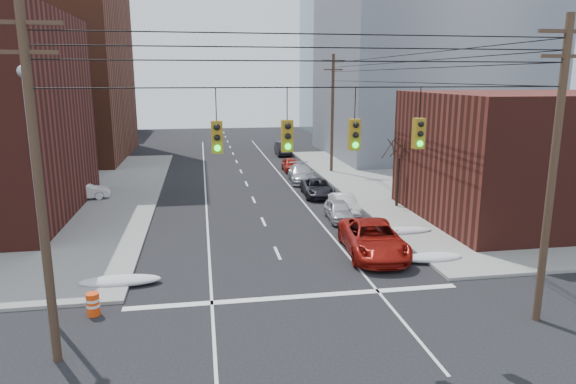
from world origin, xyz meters
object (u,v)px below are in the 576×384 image
object	(u,v)px
parked_car_c	(318,188)
lot_car_c	(8,206)
lot_car_a	(83,191)
parked_car_e	(291,165)
lot_car_b	(38,189)
red_pickup	(373,239)
parked_car_d	(301,174)
lot_car_d	(9,187)
parked_car_b	(344,204)
construction_barrel	(93,304)
parked_car_a	(339,210)
parked_car_f	(283,149)

from	to	relation	value
parked_car_c	lot_car_c	xyz separation A→B (m)	(-21.07, -2.80, 0.14)
lot_car_a	lot_car_c	bearing A→B (deg)	126.64
parked_car_e	lot_car_b	bearing A→B (deg)	-157.53
parked_car_c	lot_car_c	distance (m)	21.25
red_pickup	parked_car_e	size ratio (longest dim) A/B	1.61
parked_car_d	lot_car_d	bearing A→B (deg)	-169.54
parked_car_b	construction_barrel	bearing A→B (deg)	-135.75
parked_car_b	lot_car_d	distance (m)	25.11
parked_car_c	lot_car_c	world-z (taller)	lot_car_c
parked_car_d	parked_car_e	size ratio (longest dim) A/B	1.34
parked_car_a	parked_car_b	distance (m)	1.80
lot_car_d	construction_barrel	bearing A→B (deg)	-134.28
parked_car_a	parked_car_d	size ratio (longest dim) A/B	0.74
parked_car_c	parked_car_f	world-z (taller)	parked_car_f
red_pickup	parked_car_d	distance (m)	19.01
red_pickup	parked_car_f	size ratio (longest dim) A/B	1.31
red_pickup	parked_car_f	bearing A→B (deg)	93.87
parked_car_d	lot_car_a	distance (m)	17.72
lot_car_b	parked_car_e	bearing A→B (deg)	-50.00
parked_car_a	lot_car_b	distance (m)	22.67
parked_car_c	parked_car_d	bearing A→B (deg)	95.01
parked_car_e	parked_car_f	size ratio (longest dim) A/B	0.82
parked_car_e	lot_car_b	world-z (taller)	lot_car_b
parked_car_b	parked_car_e	size ratio (longest dim) A/B	1.02
construction_barrel	parked_car_e	bearing A→B (deg)	66.30
parked_car_d	construction_barrel	xyz separation A→B (m)	(-12.79, -23.85, -0.27)
parked_car_c	parked_car_f	xyz separation A→B (m)	(0.76, 21.45, 0.11)
parked_car_d	lot_car_b	world-z (taller)	parked_car_d
parked_car_e	parked_car_b	bearing A→B (deg)	-86.75
parked_car_f	construction_barrel	bearing A→B (deg)	-107.35
parked_car_b	construction_barrel	distance (m)	18.83
parked_car_e	red_pickup	bearing A→B (deg)	-89.55
parked_car_e	construction_barrel	xyz separation A→B (m)	(-12.79, -29.14, -0.18)
parked_car_c	lot_car_d	size ratio (longest dim) A/B	1.17
parked_car_a	construction_barrel	xyz separation A→B (m)	(-12.79, -11.42, -0.18)
lot_car_c	construction_barrel	distance (m)	17.44
lot_car_c	lot_car_d	xyz separation A→B (m)	(-1.93, 6.06, 0.04)
parked_car_a	lot_car_a	size ratio (longest dim) A/B	0.99
parked_car_d	parked_car_b	bearing A→B (deg)	-81.24
parked_car_c	lot_car_b	size ratio (longest dim) A/B	1.01
red_pickup	lot_car_d	size ratio (longest dim) A/B	1.53
lot_car_d	construction_barrel	xyz separation A→B (m)	(10.06, -21.49, -0.37)
lot_car_a	construction_barrel	distance (m)	19.97
lot_car_a	construction_barrel	bearing A→B (deg)	-177.93
red_pickup	parked_car_e	xyz separation A→B (m)	(-0.01, 24.30, -0.20)
parked_car_c	parked_car_d	world-z (taller)	parked_car_d
parked_car_a	parked_car_c	xyz separation A→B (m)	(0.15, 6.80, 0.01)
red_pickup	lot_car_a	xyz separation A→B (m)	(-17.18, 14.64, -0.07)
parked_car_e	lot_car_b	size ratio (longest dim) A/B	0.81
lot_car_d	parked_car_e	bearing A→B (deg)	-50.87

